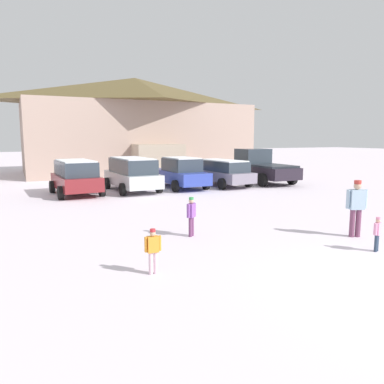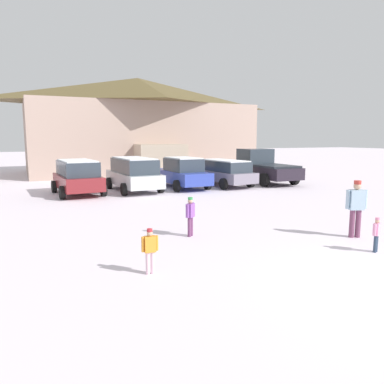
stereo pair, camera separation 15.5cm
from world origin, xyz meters
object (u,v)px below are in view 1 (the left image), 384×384
Objects in this scene: parked_maroon_van at (76,176)px; pickup_truck at (260,167)px; ski_lodge at (136,125)px; parked_grey_wagon at (222,172)px; parked_silver_wagon at (132,173)px; parked_blue_hatchback at (180,173)px; skier_child_in_orange_jacket at (153,249)px; skier_child_in_pink_snowsuit at (377,232)px; skier_adult_in_blue_parka at (356,205)px; skier_child_in_purple_jacket at (191,214)px.

parked_maroon_van is 0.77× the size of pickup_truck.
pickup_truck is (4.88, -11.34, -2.98)m from ski_lodge.
pickup_truck is at bearing 8.90° from parked_grey_wagon.
parked_silver_wagon is at bearing 2.49° from parked_maroon_van.
parked_maroon_van is 0.86× the size of parked_silver_wagon.
ski_lodge is 4.01× the size of parked_blue_hatchback.
parked_maroon_van is 12.29m from skier_child_in_orange_jacket.
parked_grey_wagon is 0.88× the size of pickup_truck.
parked_grey_wagon reaches higher than skier_child_in_pink_snowsuit.
parked_silver_wagon is 4.85× the size of skier_child_in_orange_jacket.
parked_grey_wagon is (5.51, -0.11, -0.11)m from parked_silver_wagon.
parked_blue_hatchback is 0.98× the size of parked_grey_wagon.
skier_child_in_orange_jacket is at bearing 171.47° from skier_child_in_pink_snowsuit.
pickup_truck is 6.00× the size of skier_child_in_pink_snowsuit.
skier_child_in_orange_jacket is (-3.05, -12.41, -0.41)m from parked_silver_wagon.
skier_adult_in_blue_parka is at bearing -87.94° from parked_blue_hatchback.
skier_adult_in_blue_parka is (0.65, 1.27, 0.44)m from skier_child_in_pink_snowsuit.
skier_child_in_purple_jacket is at bearing -95.85° from parked_silver_wagon.
parked_maroon_van is at bearing 101.21° from skier_child_in_purple_jacket.
parked_maroon_van is 3.55× the size of skier_child_in_purple_jacket.
skier_child_in_orange_jacket is at bearing -103.80° from parked_silver_wagon.
ski_lodge is at bearing 74.34° from skier_child_in_orange_jacket.
pickup_truck is at bearing 2.48° from parked_silver_wagon.
pickup_truck reaches higher than skier_adult_in_blue_parka.
parked_silver_wagon is (-3.72, -11.72, -3.00)m from ski_lodge.
ski_lodge reaches higher than skier_child_in_orange_jacket.
pickup_truck is (11.55, 0.50, 0.05)m from parked_maroon_van.
parked_maroon_van reaches higher than skier_adult_in_blue_parka.
parked_maroon_van is 4.18× the size of skier_child_in_orange_jacket.
parked_silver_wagon is 12.45m from skier_adult_in_blue_parka.
parked_blue_hatchback reaches higher than skier_child_in_pink_snowsuit.
skier_child_in_orange_jacket is at bearing -176.28° from skier_adult_in_blue_parka.
parked_maroon_van is 11.56m from pickup_truck.
parked_maroon_van is at bearing -177.51° from parked_silver_wagon.
pickup_truck is (3.08, 0.48, 0.14)m from parked_grey_wagon.
parked_blue_hatchback is at bearing 92.06° from skier_adult_in_blue_parka.
pickup_truck reaches higher than skier_child_in_pink_snowsuit.
parked_blue_hatchback reaches higher than skier_child_in_purple_jacket.
skier_adult_in_blue_parka reaches higher than skier_child_in_purple_jacket.
skier_child_in_purple_jacket is 0.70× the size of skier_adult_in_blue_parka.
skier_child_in_orange_jacket is (-5.92, -12.47, -0.32)m from parked_blue_hatchback.
ski_lodge reaches higher than parked_blue_hatchback.
parked_silver_wagon is 2.88× the size of skier_adult_in_blue_parka.
ski_lodge is 20.89× the size of skier_child_in_pink_snowsuit.
skier_child_in_pink_snowsuit is at bearing -102.23° from parked_grey_wagon.
parked_blue_hatchback is 0.87× the size of pickup_truck.
skier_child_in_pink_snowsuit is (-1.06, -24.98, -3.47)m from ski_lodge.
parked_blue_hatchback is (5.84, 0.19, -0.06)m from parked_maroon_van.
ski_lodge is 22.40m from skier_child_in_purple_jacket.
ski_lodge is 12.70m from pickup_truck.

